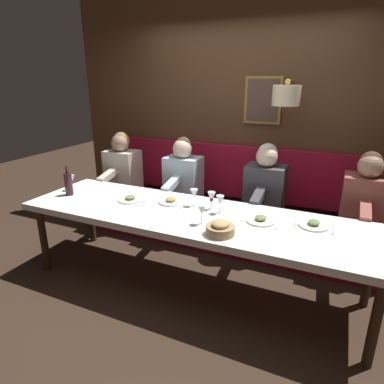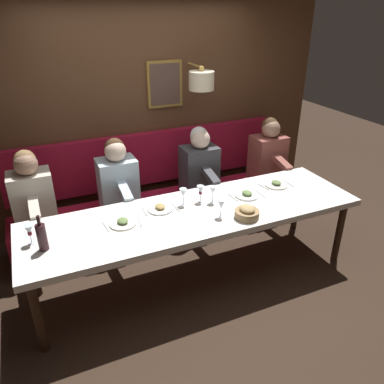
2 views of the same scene
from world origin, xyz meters
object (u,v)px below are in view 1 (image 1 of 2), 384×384
dining_table (192,219)px  wine_glass_0 (194,194)px  diner_middle (183,174)px  wine_glass_4 (220,201)px  wine_glass_1 (202,211)px  wine_bottle (69,184)px  wine_glass_3 (212,197)px  bread_bowl (220,228)px  diner_far (122,166)px  diner_near (265,184)px  diner_nearest (365,196)px  wine_glass_2 (71,180)px

dining_table → wine_glass_0: wine_glass_0 is taller
dining_table → wine_glass_0: (0.17, 0.06, 0.17)m
diner_middle → wine_glass_4: size_ratio=4.82×
wine_glass_0 → diner_middle: bearing=32.8°
wine_glass_1 → wine_bottle: size_ratio=0.55×
dining_table → wine_glass_3: size_ratio=19.17×
dining_table → wine_bottle: bearing=92.9°
wine_glass_3 → wine_glass_1: bearing=-172.1°
dining_table → wine_glass_0: bearing=18.2°
dining_table → wine_glass_4: bearing=-64.3°
diner_middle → wine_glass_4: 1.07m
bread_bowl → diner_far: bearing=56.0°
wine_glass_4 → bread_bowl: size_ratio=0.75×
wine_glass_0 → wine_glass_4: same height
diner_near → bread_bowl: diner_near is taller
wine_glass_1 → wine_bottle: 1.50m
diner_far → wine_glass_1: (-1.05, -1.53, 0.04)m
dining_table → diner_nearest: bearing=-57.5°
diner_nearest → wine_glass_0: size_ratio=4.82×
wine_glass_0 → wine_glass_3: 0.18m
diner_near → wine_glass_1: (-1.05, 0.28, 0.04)m
diner_middle → bread_bowl: diner_middle is taller
wine_glass_4 → diner_nearest: bearing=-56.2°
wine_glass_4 → bread_bowl: wine_glass_4 is taller
dining_table → wine_glass_1: bearing=-135.9°
diner_middle → diner_far: bearing=90.0°
wine_glass_0 → bread_bowl: (-0.46, -0.42, -0.07)m
wine_glass_3 → wine_bottle: size_ratio=0.55×
wine_glass_2 → wine_bottle: wine_bottle is taller
wine_glass_3 → diner_far: bearing=64.2°
diner_near → bread_bowl: (-1.17, 0.08, -0.03)m
diner_near → wine_glass_1: diner_near is taller
diner_nearest → diner_far: same height
diner_nearest → bread_bowl: bearing=139.0°
diner_nearest → diner_middle: 1.90m
dining_table → wine_glass_1: size_ratio=19.17×
wine_glass_3 → diner_near: bearing=-24.3°
dining_table → wine_glass_4: wine_glass_4 is taller
wine_glass_0 → wine_glass_2: bearing=94.7°
diner_far → wine_glass_1: size_ratio=4.82×
diner_near → wine_glass_2: size_ratio=4.82×
diner_middle → wine_glass_2: diner_middle is taller
wine_glass_1 → wine_glass_3: 0.34m
diner_near → bread_bowl: 1.17m
wine_glass_0 → bread_bowl: bearing=-137.4°
diner_nearest → wine_glass_0: diner_nearest is taller
diner_near → wine_glass_4: 0.81m
diner_nearest → wine_glass_3: 1.45m
wine_glass_3 → wine_glass_4: 0.12m
wine_glass_1 → diner_far: bearing=55.5°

